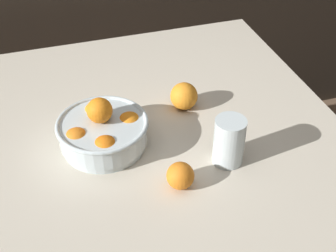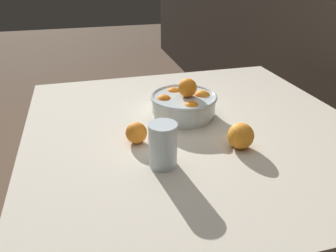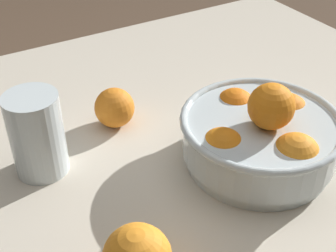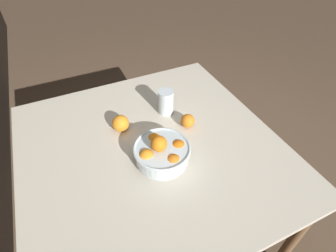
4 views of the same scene
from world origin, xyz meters
name	(u,v)px [view 2 (image 2 of 4)]	position (x,y,z in m)	size (l,w,h in m)	color
dining_table	(194,144)	(0.00, 0.00, 0.68)	(1.18, 1.17, 0.74)	beige
fruit_bowl	(184,103)	(-0.10, -0.01, 0.80)	(0.25, 0.25, 0.15)	silver
juice_glass	(163,147)	(0.20, -0.17, 0.81)	(0.08, 0.08, 0.13)	#F4A314
orange_loose_near_bowl	(136,133)	(0.05, -0.22, 0.78)	(0.07, 0.07, 0.07)	orange
orange_loose_front	(241,136)	(0.17, 0.09, 0.79)	(0.08, 0.08, 0.08)	orange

